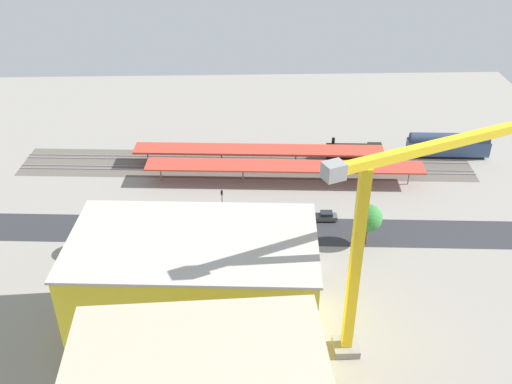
# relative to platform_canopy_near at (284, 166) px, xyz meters

# --- Properties ---
(ground_plane) EXTENTS (161.85, 161.85, 0.00)m
(ground_plane) POSITION_rel_platform_canopy_near_xyz_m (7.99, 14.28, -3.98)
(ground_plane) COLOR gray
(ground_plane) RESTS_ON ground
(rail_bed) EXTENTS (101.76, 19.08, 0.01)m
(rail_bed) POSITION_rel_platform_canopy_near_xyz_m (7.99, -8.19, -3.98)
(rail_bed) COLOR #5B544C
(rail_bed) RESTS_ON ground
(street_asphalt) EXTENTS (101.52, 15.06, 0.01)m
(street_asphalt) POSITION_rel_platform_canopy_near_xyz_m (7.99, 17.66, -3.98)
(street_asphalt) COLOR #2D2D33
(street_asphalt) RESTS_ON ground
(track_rails) EXTENTS (100.98, 12.67, 0.12)m
(track_rails) POSITION_rel_platform_canopy_near_xyz_m (7.99, -8.19, -3.80)
(track_rails) COLOR #9E9EA8
(track_rails) RESTS_ON ground
(platform_canopy_near) EXTENTS (58.88, 8.90, 4.17)m
(platform_canopy_near) POSITION_rel_platform_canopy_near_xyz_m (0.00, 0.00, 0.00)
(platform_canopy_near) COLOR #C63D2D
(platform_canopy_near) RESTS_ON ground
(platform_canopy_far) EXTENTS (55.71, 8.52, 4.10)m
(platform_canopy_far) POSITION_rel_platform_canopy_near_xyz_m (5.18, -7.91, -0.14)
(platform_canopy_far) COLOR #C63D2D
(platform_canopy_far) RESTS_ON ground
(locomotive) EXTENTS (14.35, 3.40, 4.95)m
(locomotive) POSITION_rel_platform_canopy_near_xyz_m (-17.56, -10.70, -2.25)
(locomotive) COLOR black
(locomotive) RESTS_ON ground
(passenger_coach) EXTENTS (18.71, 4.22, 5.85)m
(passenger_coach) POSITION_rel_platform_canopy_near_xyz_m (-38.53, -10.70, -0.93)
(passenger_coach) COLOR black
(passenger_coach) RESTS_ON ground
(parked_car_0) EXTENTS (4.25, 2.08, 1.85)m
(parked_car_0) POSITION_rel_platform_canopy_near_xyz_m (-7.04, 14.60, -3.17)
(parked_car_0) COLOR black
(parked_car_0) RESTS_ON ground
(parked_car_1) EXTENTS (4.87, 2.22, 1.78)m
(parked_car_1) POSITION_rel_platform_canopy_near_xyz_m (-1.34, 14.03, -3.19)
(parked_car_1) COLOR black
(parked_car_1) RESTS_ON ground
(parked_car_2) EXTENTS (4.36, 1.93, 1.59)m
(parked_car_2) POSITION_rel_platform_canopy_near_xyz_m (5.62, 14.24, -3.26)
(parked_car_2) COLOR black
(parked_car_2) RESTS_ON ground
(parked_car_3) EXTENTS (4.76, 2.24, 1.69)m
(parked_car_3) POSITION_rel_platform_canopy_near_xyz_m (11.98, 14.21, -3.23)
(parked_car_3) COLOR black
(parked_car_3) RESTS_ON ground
(construction_building) EXTENTS (34.00, 20.00, 16.68)m
(construction_building) POSITION_rel_platform_canopy_near_xyz_m (15.91, 43.47, 4.36)
(construction_building) COLOR yellow
(construction_building) RESTS_ON ground
(construction_roof_slab) EXTENTS (34.63, 20.63, 0.40)m
(construction_roof_slab) POSITION_rel_platform_canopy_near_xyz_m (15.91, 43.47, 12.90)
(construction_roof_slab) COLOR #B7B2A8
(construction_roof_slab) RESTS_ON construction_building
(tower_crane) EXTENTS (28.46, 13.43, 31.66)m
(tower_crane) POSITION_rel_platform_canopy_near_xyz_m (-8.22, 46.48, 15.47)
(tower_crane) COLOR gray
(tower_crane) RESTS_ON ground
(box_truck_0) EXTENTS (9.75, 3.76, 3.26)m
(box_truck_0) POSITION_rel_platform_canopy_near_xyz_m (1.37, 27.79, -2.37)
(box_truck_0) COLOR black
(box_truck_0) RESTS_ON ground
(street_tree_0) EXTENTS (4.97, 4.97, 7.89)m
(street_tree_0) POSITION_rel_platform_canopy_near_xyz_m (-13.24, 22.09, 1.39)
(street_tree_0) COLOR brown
(street_tree_0) RESTS_ON ground
(street_tree_1) EXTENTS (6.12, 6.12, 8.90)m
(street_tree_1) POSITION_rel_platform_canopy_near_xyz_m (30.79, 23.04, 1.86)
(street_tree_1) COLOR brown
(street_tree_1) RESTS_ON ground
(street_tree_2) EXTENTS (4.26, 4.26, 6.44)m
(street_tree_2) POSITION_rel_platform_canopy_near_xyz_m (13.77, 23.52, 0.31)
(street_tree_2) COLOR brown
(street_tree_2) RESTS_ON ground
(traffic_light) EXTENTS (0.50, 0.36, 6.29)m
(traffic_light) POSITION_rel_platform_canopy_near_xyz_m (12.90, 13.30, 0.21)
(traffic_light) COLOR #333333
(traffic_light) RESTS_ON ground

